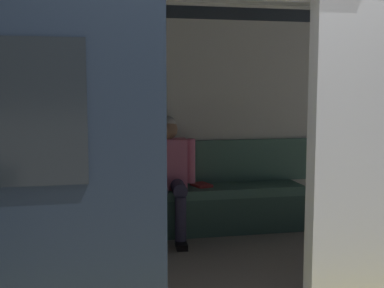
{
  "coord_description": "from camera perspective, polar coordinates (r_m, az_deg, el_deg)",
  "views": [
    {
      "loc": [
        0.84,
        2.71,
        1.47
      ],
      "look_at": [
        0.04,
        -1.15,
        1.02
      ],
      "focal_mm": 46.17,
      "sensor_mm": 36.0,
      "label": 1
    }
  ],
  "objects": [
    {
      "name": "train_car",
      "position": [
        3.89,
        -0.01,
        6.85
      ],
      "size": [
        6.4,
        2.55,
        2.29
      ],
      "color": "silver",
      "rests_on": "ground_plane"
    },
    {
      "name": "bench_seat",
      "position": [
        4.95,
        -1.64,
        -6.46
      ],
      "size": [
        2.6,
        0.44,
        0.47
      ],
      "color": "#4C7566",
      "rests_on": "ground_plane"
    },
    {
      "name": "person_seated",
      "position": [
        4.82,
        -2.8,
        -2.85
      ],
      "size": [
        0.55,
        0.69,
        1.2
      ],
      "color": "pink",
      "rests_on": "ground_plane"
    },
    {
      "name": "handbag",
      "position": [
        4.9,
        -7.67,
        -4.31
      ],
      "size": [
        0.26,
        0.15,
        0.17
      ],
      "color": "#262D4C",
      "rests_on": "bench_seat"
    },
    {
      "name": "book",
      "position": [
        5.05,
        1.1,
        -4.75
      ],
      "size": [
        0.21,
        0.25,
        0.03
      ],
      "primitive_type": "cube",
      "rotation": [
        0.0,
        0.0,
        0.3
      ],
      "color": "#B22D2D",
      "rests_on": "bench_seat"
    },
    {
      "name": "grab_pole_door",
      "position": [
        3.31,
        -3.55,
        -0.34
      ],
      "size": [
        0.04,
        0.04,
        2.15
      ],
      "primitive_type": "cylinder",
      "color": "silver",
      "rests_on": "ground_plane"
    }
  ]
}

